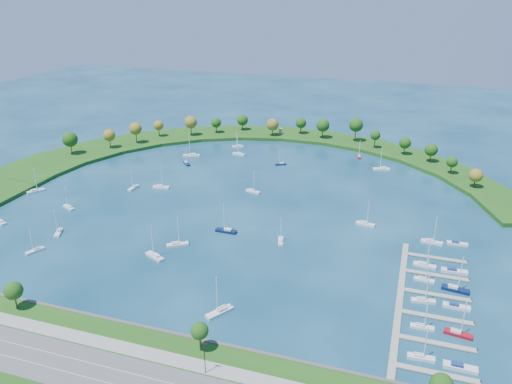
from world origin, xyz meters
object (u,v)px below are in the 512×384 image
(moored_boat_5, at_px, (35,250))
(moored_boat_6, at_px, (365,223))
(docked_boat_6, at_px, (424,279))
(docked_boat_7, at_px, (455,288))
(moored_boat_11, at_px, (253,191))
(docked_boat_1, at_px, (460,367))
(harbor_tower, at_px, (280,131))
(moored_boat_3, at_px, (281,164))
(docked_boat_0, at_px, (421,356))
(docked_boat_8, at_px, (425,265))
(docked_boat_2, at_px, (422,326))
(moored_boat_21, at_px, (134,187))
(docked_boat_4, at_px, (423,300))
(moored_boat_13, at_px, (382,169))
(moored_boat_2, at_px, (0,221))
(moored_boat_16, at_px, (192,155))
(moored_boat_10, at_px, (239,154))
(moored_boat_18, at_px, (187,163))
(moored_boat_9, at_px, (36,190))
(moored_boat_1, at_px, (177,244))
(docked_boat_9, at_px, (454,271))
(dock_system, at_px, (422,303))
(moored_boat_14, at_px, (226,230))
(docked_boat_11, at_px, (457,243))
(moored_boat_4, at_px, (161,187))
(docked_boat_10, at_px, (432,241))
(moored_boat_17, at_px, (281,240))
(moored_boat_20, at_px, (238,146))
(moored_boat_8, at_px, (220,311))
(moored_boat_19, at_px, (58,232))
(moored_boat_12, at_px, (69,207))

(moored_boat_5, xyz_separation_m, moored_boat_6, (122.39, 65.31, 0.04))
(docked_boat_6, height_order, docked_boat_7, docked_boat_7)
(moored_boat_11, relative_size, docked_boat_1, 1.26)
(harbor_tower, bearing_deg, moored_boat_3, -74.13)
(docked_boat_0, xyz_separation_m, docked_boat_8, (-0.01, 53.29, 0.03))
(moored_boat_3, bearing_deg, docked_boat_2, 90.71)
(moored_boat_21, bearing_deg, moored_boat_6, 93.69)
(docked_boat_1, bearing_deg, docked_boat_4, 109.90)
(moored_boat_13, xyz_separation_m, docked_boat_8, (25.41, -102.98, -0.06))
(moored_boat_2, height_order, moored_boat_3, moored_boat_2)
(moored_boat_16, distance_m, docked_boat_1, 208.33)
(moored_boat_5, height_order, moored_boat_10, moored_boat_10)
(moored_boat_3, distance_m, docked_boat_0, 168.42)
(harbor_tower, bearing_deg, docked_boat_0, -64.09)
(moored_boat_11, relative_size, docked_boat_6, 1.11)
(moored_boat_10, relative_size, moored_boat_18, 1.07)
(docked_boat_6, bearing_deg, moored_boat_9, 177.75)
(moored_boat_1, height_order, moored_boat_3, moored_boat_1)
(moored_boat_16, relative_size, docked_boat_9, 1.55)
(moored_boat_13, height_order, docked_boat_7, moored_boat_13)
(moored_boat_3, bearing_deg, moored_boat_1, 51.54)
(dock_system, relative_size, docked_boat_4, 7.02)
(moored_boat_14, distance_m, docked_boat_7, 93.63)
(moored_boat_13, relative_size, docked_boat_11, 1.71)
(moored_boat_4, xyz_separation_m, moored_boat_18, (-3.43, 38.02, -0.05))
(moored_boat_2, distance_m, docked_boat_10, 187.81)
(moored_boat_2, height_order, moored_boat_5, moored_boat_2)
(docked_boat_2, bearing_deg, moored_boat_17, 142.50)
(moored_boat_3, xyz_separation_m, moored_boat_21, (-62.86, -59.48, 0.03))
(dock_system, xyz_separation_m, moored_boat_13, (-25.20, 128.34, 0.62))
(moored_boat_16, height_order, moored_boat_18, moored_boat_16)
(moored_boat_2, xyz_separation_m, moored_boat_13, (155.61, 123.19, 0.07))
(moored_boat_20, relative_size, docked_boat_7, 0.79)
(moored_boat_8, distance_m, docked_boat_9, 88.78)
(moored_boat_8, bearing_deg, moored_boat_19, -77.33)
(moored_boat_13, relative_size, docked_boat_7, 1.03)
(moored_boat_12, bearing_deg, moored_boat_16, -79.20)
(moored_boat_18, bearing_deg, dock_system, 9.62)
(moored_boat_6, height_order, docked_boat_9, moored_boat_6)
(moored_boat_12, xyz_separation_m, docked_boat_6, (161.79, -13.10, -0.01))
(moored_boat_9, height_order, docked_boat_6, moored_boat_9)
(moored_boat_11, xyz_separation_m, docked_boat_7, (95.25, -62.26, 0.06))
(moored_boat_9, relative_size, docked_boat_7, 0.94)
(harbor_tower, height_order, dock_system, harbor_tower)
(docked_boat_9, bearing_deg, docked_boat_7, -92.72)
(moored_boat_8, height_order, moored_boat_12, moored_boat_8)
(moored_boat_5, distance_m, moored_boat_12, 41.64)
(moored_boat_8, relative_size, docked_boat_8, 1.16)
(moored_boat_17, xyz_separation_m, docked_boat_6, (56.97, -12.22, -0.01))
(dock_system, height_order, docked_boat_4, docked_boat_4)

